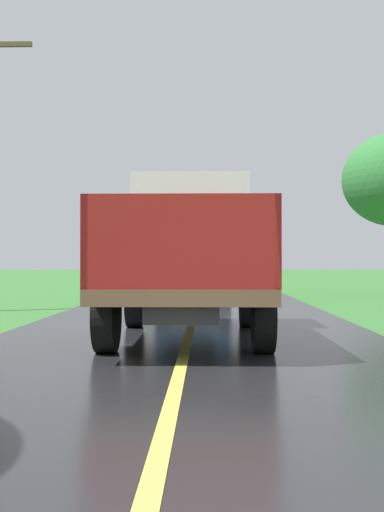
% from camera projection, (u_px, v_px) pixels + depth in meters
% --- Properties ---
extents(banana_truck_near, '(2.38, 5.82, 2.80)m').
position_uv_depth(banana_truck_near, '(189.00, 252.00, 11.20)').
color(banana_truck_near, '#2D2D30').
rests_on(banana_truck_near, road_surface).
extents(banana_truck_far, '(2.38, 5.81, 2.80)m').
position_uv_depth(banana_truck_far, '(195.00, 257.00, 23.37)').
color(banana_truck_far, '#2D2D30').
rests_on(banana_truck_far, road_surface).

